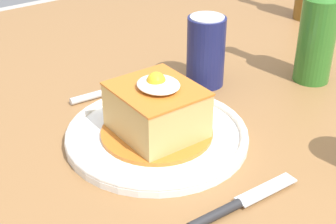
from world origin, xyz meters
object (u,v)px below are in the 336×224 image
soda_can (206,51)px  fork (103,93)px  knife (230,207)px  main_plate (157,134)px  beer_bottle_green (318,27)px

soda_can → fork: bearing=-110.8°
knife → soda_can: (-0.28, 0.19, 0.06)m
main_plate → soda_can: bearing=120.0°
knife → main_plate: bearing=174.1°
beer_bottle_green → main_plate: bearing=-90.1°
main_plate → fork: main_plate is taller
fork → beer_bottle_green: beer_bottle_green is taller
main_plate → fork: size_ratio=1.88×
main_plate → soda_can: 0.21m
soda_can → beer_bottle_green: 0.20m
fork → soda_can: size_ratio=1.14×
soda_can → main_plate: bearing=-60.0°
main_plate → knife: (0.18, -0.02, -0.00)m
fork → beer_bottle_green: bearing=63.8°
beer_bottle_green → knife: bearing=-63.4°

